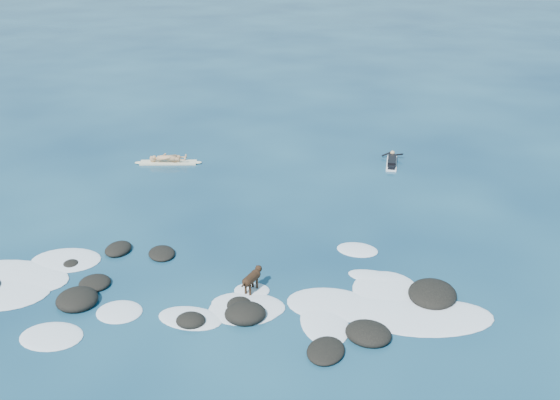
{
  "coord_description": "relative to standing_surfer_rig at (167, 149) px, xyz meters",
  "views": [
    {
      "loc": [
        3.5,
        -17.07,
        10.33
      ],
      "look_at": [
        1.69,
        4.0,
        0.9
      ],
      "focal_mm": 40.0,
      "sensor_mm": 36.0,
      "label": 1
    }
  ],
  "objects": [
    {
      "name": "ground",
      "position": [
        4.06,
        -9.75,
        -0.71
      ],
      "size": [
        160.0,
        160.0,
        0.0
      ],
      "primitive_type": "plane",
      "color": "#0A2642",
      "rests_on": "ground"
    },
    {
      "name": "standing_surfer_rig",
      "position": [
        0.0,
        0.0,
        0.0
      ],
      "size": [
        3.16,
        0.79,
        1.79
      ],
      "rotation": [
        0.0,
        0.0,
        0.1
      ],
      "color": "beige",
      "rests_on": "ground"
    },
    {
      "name": "paddling_surfer_rig",
      "position": [
        10.43,
        0.84,
        -0.57
      ],
      "size": [
        1.03,
        2.32,
        0.4
      ],
      "rotation": [
        0.0,
        0.0,
        1.47
      ],
      "color": "white",
      "rests_on": "ground"
    },
    {
      "name": "dog",
      "position": [
        5.33,
        -10.67,
        -0.21
      ],
      "size": [
        0.61,
        1.12,
        0.75
      ],
      "rotation": [
        0.0,
        0.0,
        1.16
      ],
      "color": "black",
      "rests_on": "ground"
    },
    {
      "name": "reef_rocks",
      "position": [
        4.17,
        -11.73,
        -0.6
      ],
      "size": [
        15.04,
        7.5,
        0.53
      ],
      "color": "black",
      "rests_on": "ground"
    },
    {
      "name": "breaking_foam",
      "position": [
        4.38,
        -11.07,
        -0.7
      ],
      "size": [
        16.95,
        7.09,
        0.12
      ],
      "color": "white",
      "rests_on": "ground"
    }
  ]
}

